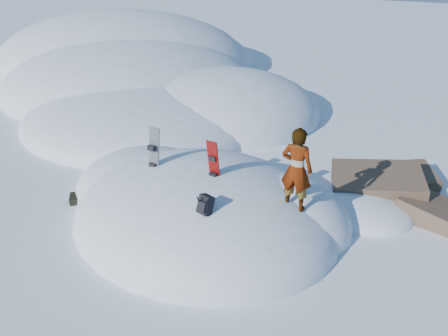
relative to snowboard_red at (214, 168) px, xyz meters
The scene contains 9 objects.
ground 1.71m from the snowboard_red, 162.03° to the left, with size 120.00×120.00×0.00m, color white.
snow_mound 1.79m from the snowboard_red, 147.32° to the left, with size 8.00×6.00×3.00m.
snow_ridge 14.83m from the snowboard_red, 137.37° to the left, with size 21.50×18.50×6.40m.
rock_outcrop 4.85m from the snowboard_red, 43.48° to the left, with size 4.68×4.41×1.68m.
snowboard_red is the anchor object (origin of this frame).
snowboard_dark 1.69m from the snowboard_red, behind, with size 0.32×0.26×1.61m.
backpack 1.34m from the snowboard_red, 67.77° to the right, with size 0.36×0.42×0.48m.
gear_pile 4.15m from the snowboard_red, behind, with size 0.90×0.79×0.23m.
person 1.99m from the snowboard_red, ahead, with size 0.70×0.46×1.93m, color slate.
Camera 1 is at (5.09, -8.02, 6.23)m, focal length 35.00 mm.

